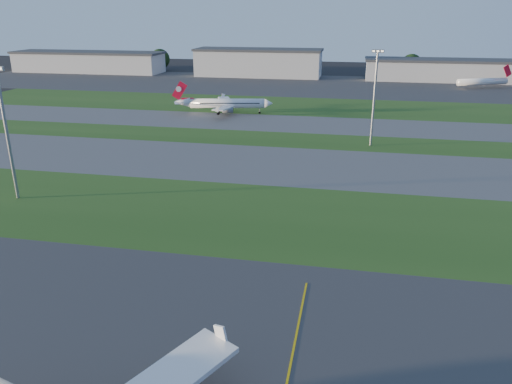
% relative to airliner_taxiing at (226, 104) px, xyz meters
% --- Properties ---
extents(grass_strip_a, '(300.00, 34.00, 0.01)m').
position_rel_airliner_taxiing_xyz_m(grass_strip_a, '(35.54, -92.39, -3.67)').
color(grass_strip_a, '#284E1A').
rests_on(grass_strip_a, ground).
extents(taxiway_a, '(300.00, 32.00, 0.01)m').
position_rel_airliner_taxiing_xyz_m(taxiway_a, '(35.54, -59.39, -3.67)').
color(taxiway_a, '#515154').
rests_on(taxiway_a, ground).
extents(grass_strip_b, '(300.00, 18.00, 0.01)m').
position_rel_airliner_taxiing_xyz_m(grass_strip_b, '(35.54, -34.39, -3.67)').
color(grass_strip_b, '#284E1A').
rests_on(grass_strip_b, ground).
extents(taxiway_b, '(300.00, 26.00, 0.01)m').
position_rel_airliner_taxiing_xyz_m(taxiway_b, '(35.54, -12.39, -3.67)').
color(taxiway_b, '#515154').
rests_on(taxiway_b, ground).
extents(grass_strip_c, '(300.00, 40.00, 0.01)m').
position_rel_airliner_taxiing_xyz_m(grass_strip_c, '(35.54, 20.61, -3.67)').
color(grass_strip_c, '#284E1A').
rests_on(grass_strip_c, ground).
extents(apron_far, '(400.00, 80.00, 0.01)m').
position_rel_airliner_taxiing_xyz_m(apron_far, '(35.54, 80.61, -3.67)').
color(apron_far, '#333335').
rests_on(apron_far, ground).
extents(airliner_taxiing, '(33.23, 27.94, 10.45)m').
position_rel_airliner_taxiing_xyz_m(airliner_taxiing, '(0.00, 0.00, 0.00)').
color(airliner_taxiing, white).
rests_on(airliner_taxiing, ground).
extents(mini_jet_near, '(26.87, 13.41, 9.48)m').
position_rel_airliner_taxiing_xyz_m(mini_jet_near, '(105.23, 84.66, -0.39)').
color(mini_jet_near, white).
rests_on(mini_jet_near, ground).
extents(light_mast_west, '(3.20, 0.70, 25.80)m').
position_rel_airliner_taxiing_xyz_m(light_mast_west, '(-19.46, -92.39, 11.14)').
color(light_mast_west, gray).
rests_on(light_mast_west, ground).
extents(light_mast_centre, '(3.20, 0.70, 25.80)m').
position_rel_airliner_taxiing_xyz_m(light_mast_centre, '(50.54, -36.39, 11.14)').
color(light_mast_centre, gray).
rests_on(light_mast_centre, ground).
extents(hangar_far_west, '(91.80, 23.00, 12.20)m').
position_rel_airliner_taxiing_xyz_m(hangar_far_west, '(-114.46, 110.61, 2.47)').
color(hangar_far_west, '#9EA0A5').
rests_on(hangar_far_west, ground).
extents(hangar_west, '(71.40, 23.00, 15.20)m').
position_rel_airliner_taxiing_xyz_m(hangar_west, '(-9.46, 110.61, 3.97)').
color(hangar_west, '#9EA0A5').
rests_on(hangar_west, ground).
extents(hangar_east, '(81.60, 23.00, 11.20)m').
position_rel_airliner_taxiing_xyz_m(hangar_east, '(90.54, 110.61, 1.97)').
color(hangar_east, '#9EA0A5').
rests_on(hangar_east, ground).
extents(tree_far_west, '(11.00, 11.00, 12.00)m').
position_rel_airliner_taxiing_xyz_m(tree_far_west, '(-154.46, 123.61, 2.82)').
color(tree_far_west, black).
rests_on(tree_far_west, ground).
extents(tree_west, '(12.10, 12.10, 13.20)m').
position_rel_airliner_taxiing_xyz_m(tree_west, '(-74.46, 125.61, 3.47)').
color(tree_west, black).
rests_on(tree_west, ground).
extents(tree_mid_west, '(9.90, 9.90, 10.80)m').
position_rel_airliner_taxiing_xyz_m(tree_mid_west, '(15.54, 121.61, 2.16)').
color(tree_mid_west, black).
rests_on(tree_mid_west, ground).
extents(tree_mid_east, '(11.55, 11.55, 12.60)m').
position_rel_airliner_taxiing_xyz_m(tree_mid_east, '(75.54, 124.61, 3.14)').
color(tree_mid_east, black).
rests_on(tree_mid_east, ground).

